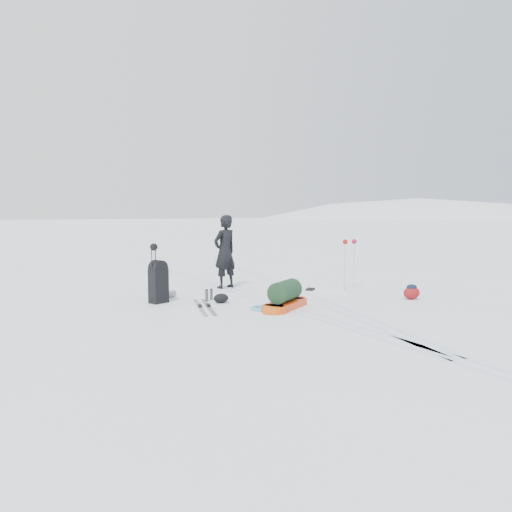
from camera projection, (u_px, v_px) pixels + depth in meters
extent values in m
plane|color=white|center=(264.00, 300.00, 10.69)|extent=(200.00, 200.00, 0.00)
ellipsoid|color=white|center=(411.00, 491.00, 137.06)|extent=(256.00, 192.00, 160.00)
cube|color=silver|center=(258.00, 301.00, 10.64)|extent=(1.40, 17.97, 0.01)
cube|color=silver|center=(269.00, 300.00, 10.74)|extent=(1.40, 17.97, 0.01)
cube|color=silver|center=(273.00, 284.00, 13.04)|extent=(2.09, 13.88, 0.01)
cube|color=silver|center=(281.00, 283.00, 13.14)|extent=(2.09, 13.88, 0.01)
imported|color=black|center=(225.00, 252.00, 12.29)|extent=(0.77, 0.64, 1.81)
cube|color=red|center=(285.00, 305.00, 9.82)|extent=(1.19, 1.05, 0.14)
cylinder|color=red|center=(295.00, 301.00, 10.28)|extent=(0.58, 0.58, 0.14)
cylinder|color=#D54B0C|center=(273.00, 310.00, 9.37)|extent=(0.58, 0.58, 0.14)
cylinder|color=black|center=(285.00, 291.00, 9.80)|extent=(0.85, 0.78, 0.41)
cube|color=black|center=(158.00, 286.00, 10.38)|extent=(0.43, 0.38, 0.71)
cylinder|color=black|center=(158.00, 268.00, 10.35)|extent=(0.41, 0.36, 0.34)
cube|color=black|center=(165.00, 290.00, 10.54)|extent=(0.15, 0.20, 0.30)
cylinder|color=slate|center=(166.00, 295.00, 10.95)|extent=(0.53, 0.47, 0.15)
cylinder|color=black|center=(152.00, 276.00, 10.22)|extent=(0.03, 0.03, 1.16)
cylinder|color=black|center=(156.00, 276.00, 10.22)|extent=(0.03, 0.03, 1.16)
torus|color=black|center=(153.00, 300.00, 10.27)|extent=(0.11, 0.11, 0.01)
torus|color=black|center=(156.00, 300.00, 10.26)|extent=(0.11, 0.11, 0.01)
sphere|color=black|center=(154.00, 247.00, 10.17)|extent=(0.15, 0.15, 0.15)
cylinder|color=#B4B7BB|center=(345.00, 266.00, 12.17)|extent=(0.02, 0.02, 1.15)
cylinder|color=silver|center=(354.00, 265.00, 12.28)|extent=(0.02, 0.02, 1.15)
torus|color=#ADAFB5|center=(344.00, 286.00, 12.21)|extent=(0.09, 0.09, 0.01)
torus|color=#B6B8BD|center=(353.00, 285.00, 12.33)|extent=(0.09, 0.09, 0.01)
sphere|color=maroon|center=(345.00, 242.00, 12.11)|extent=(0.12, 0.12, 0.12)
sphere|color=maroon|center=(354.00, 241.00, 12.23)|extent=(0.12, 0.12, 0.12)
cube|color=gray|center=(208.00, 307.00, 9.95)|extent=(0.43, 1.70, 0.02)
cube|color=#9A9CA2|center=(200.00, 307.00, 9.91)|extent=(0.43, 1.70, 0.02)
cube|color=black|center=(208.00, 305.00, 9.95)|extent=(0.10, 0.18, 0.05)
cube|color=black|center=(200.00, 306.00, 9.91)|extent=(0.10, 0.18, 0.05)
cube|color=white|center=(309.00, 291.00, 11.88)|extent=(1.27, 1.32, 0.02)
cube|color=white|center=(311.00, 290.00, 12.04)|extent=(1.27, 1.32, 0.02)
cube|color=black|center=(309.00, 290.00, 11.87)|extent=(0.17, 0.17, 0.05)
cube|color=black|center=(311.00, 289.00, 12.04)|extent=(0.17, 0.17, 0.05)
torus|color=#52ABC8|center=(261.00, 308.00, 9.73)|extent=(0.51, 0.51, 0.04)
torus|color=#54ABCC|center=(261.00, 307.00, 9.77)|extent=(0.40, 0.40, 0.04)
ellipsoid|color=maroon|center=(412.00, 293.00, 10.84)|extent=(0.43, 0.35, 0.27)
ellipsoid|color=black|center=(412.00, 287.00, 10.83)|extent=(0.27, 0.23, 0.13)
cylinder|color=#55565C|center=(207.00, 296.00, 10.59)|extent=(0.07, 0.07, 0.23)
cylinder|color=#595B61|center=(211.00, 295.00, 10.76)|extent=(0.07, 0.07, 0.21)
cylinder|color=black|center=(207.00, 290.00, 10.57)|extent=(0.06, 0.06, 0.03)
cylinder|color=black|center=(211.00, 289.00, 10.75)|extent=(0.06, 0.06, 0.03)
ellipsoid|color=black|center=(221.00, 298.00, 10.40)|extent=(0.38, 0.33, 0.20)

